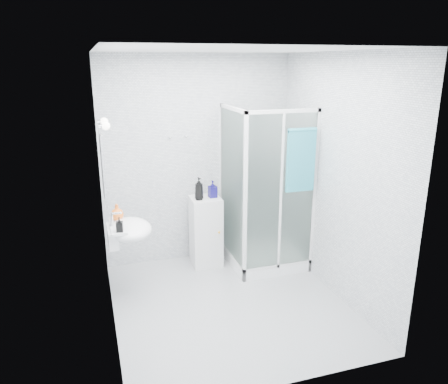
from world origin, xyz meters
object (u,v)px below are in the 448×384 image
object	(u,v)px
wall_basin	(127,230)
shampoo_bottle_b	(213,189)
storage_cabinet	(206,231)
soap_dispenser_black	(119,225)
shower_enclosure	(261,232)
soap_dispenser_orange	(117,212)
hand_towel	(301,159)
shampoo_bottle_a	(199,189)

from	to	relation	value
wall_basin	shampoo_bottle_b	world-z (taller)	shampoo_bottle_b
storage_cabinet	soap_dispenser_black	xyz separation A→B (m)	(-1.10, -0.76, 0.49)
shower_enclosure	soap_dispenser_black	bearing A→B (deg)	-163.87
shower_enclosure	soap_dispenser_orange	size ratio (longest dim) A/B	11.35
storage_cabinet	hand_towel	size ratio (longest dim) A/B	1.22
storage_cabinet	soap_dispenser_orange	size ratio (longest dim) A/B	5.02
shower_enclosure	hand_towel	size ratio (longest dim) A/B	2.76
shower_enclosure	storage_cabinet	xyz separation A→B (m)	(-0.65, 0.25, -0.00)
wall_basin	shampoo_bottle_b	size ratio (longest dim) A/B	2.65
storage_cabinet	soap_dispenser_black	size ratio (longest dim) A/B	5.90
shower_enclosure	storage_cabinet	bearing A→B (deg)	158.64
storage_cabinet	shampoo_bottle_a	bearing A→B (deg)	-152.08
shower_enclosure	shampoo_bottle_a	distance (m)	0.96
hand_towel	soap_dispenser_black	distance (m)	2.10
hand_towel	soap_dispenser_orange	xyz separation A→B (m)	(-2.03, 0.25, -0.50)
shampoo_bottle_b	soap_dispenser_black	xyz separation A→B (m)	(-1.19, -0.76, -0.05)
hand_towel	shampoo_bottle_b	distance (m)	1.16
shower_enclosure	storage_cabinet	distance (m)	0.69
hand_towel	soap_dispenser_orange	world-z (taller)	hand_towel
wall_basin	shampoo_bottle_b	distance (m)	1.25
wall_basin	shampoo_bottle_a	distance (m)	1.08
wall_basin	hand_towel	xyz separation A→B (m)	(1.95, -0.09, 0.66)
hand_towel	shampoo_bottle_a	bearing A→B (deg)	149.44
soap_dispenser_orange	storage_cabinet	bearing A→B (deg)	20.14
shower_enclosure	hand_towel	world-z (taller)	shower_enclosure
shower_enclosure	shampoo_bottle_b	distance (m)	0.82
shampoo_bottle_a	soap_dispenser_orange	size ratio (longest dim) A/B	1.57
hand_towel	soap_dispenser_black	bearing A→B (deg)	-177.11
wall_basin	soap_dispenser_orange	xyz separation A→B (m)	(-0.08, 0.17, 0.15)
hand_towel	soap_dispenser_black	size ratio (longest dim) A/B	4.82
hand_towel	shower_enclosure	bearing A→B (deg)	125.96
wall_basin	soap_dispenser_black	size ratio (longest dim) A/B	3.73
shampoo_bottle_a	shampoo_bottle_b	xyz separation A→B (m)	(0.18, 0.05, -0.03)
storage_cabinet	hand_towel	bearing A→B (deg)	-33.38
shampoo_bottle_a	soap_dispenser_black	size ratio (longest dim) A/B	1.85
soap_dispenser_black	shampoo_bottle_a	bearing A→B (deg)	35.33
wall_basin	shampoo_bottle_a	world-z (taller)	shampoo_bottle_a
soap_dispenser_orange	shower_enclosure	bearing A→B (deg)	4.84
storage_cabinet	shampoo_bottle_b	bearing A→B (deg)	1.23
shower_enclosure	hand_towel	distance (m)	1.12
shampoo_bottle_b	soap_dispenser_orange	size ratio (longest dim) A/B	1.20
shampoo_bottle_a	soap_dispenser_orange	distance (m)	1.06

